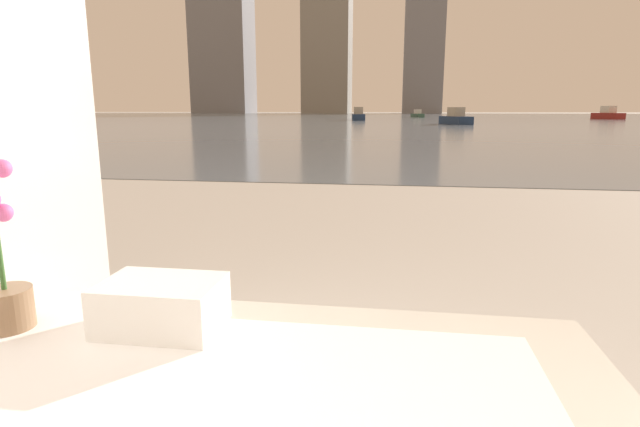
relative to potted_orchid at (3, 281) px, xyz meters
The scene contains 9 objects.
potted_orchid is the anchor object (origin of this frame).
towel_stack 0.38m from the potted_orchid, ahead, with size 0.28×0.20×0.12m.
harbor_water 61.19m from the potted_orchid, 89.49° to the left, with size 180.00×110.00×0.01m.
harbor_boat_0 46.75m from the potted_orchid, 93.23° to the left, with size 1.51×3.40×1.23m.
harbor_boat_1 60.82m from the potted_orchid, 67.87° to the left, with size 2.33×3.82×1.36m.
harbor_boat_2 64.04m from the potted_orchid, 86.85° to the left, with size 1.67×2.77×0.98m.
harbor_boat_3 35.85m from the potted_orchid, 81.95° to the left, with size 2.11×3.31×1.18m.
skyline_tower_0 126.10m from the potted_orchid, 108.90° to the left, with size 13.11×10.42×48.65m.
skyline_tower_1 120.14m from the potted_orchid, 97.39° to the left, with size 10.51×11.39×44.70m.
Camera 1 is at (0.38, -0.20, 1.09)m, focal length 28.00 mm.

